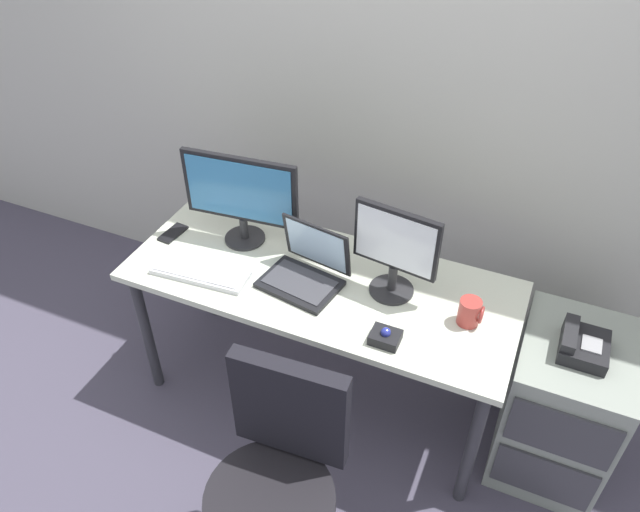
# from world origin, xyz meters

# --- Properties ---
(ground_plane) EXTENTS (8.00, 8.00, 0.00)m
(ground_plane) POSITION_xyz_m (0.00, 0.00, 0.00)
(ground_plane) COLOR #474253
(back_wall) EXTENTS (6.00, 0.10, 2.80)m
(back_wall) POSITION_xyz_m (0.00, 0.68, 1.40)
(back_wall) COLOR #B6B5AB
(back_wall) RESTS_ON ground
(desk) EXTENTS (1.63, 0.66, 0.73)m
(desk) POSITION_xyz_m (0.00, 0.00, 0.65)
(desk) COLOR beige
(desk) RESTS_ON ground
(file_cabinet) EXTENTS (0.42, 0.53, 0.69)m
(file_cabinet) POSITION_xyz_m (1.04, 0.08, 0.34)
(file_cabinet) COLOR gray
(file_cabinet) RESTS_ON ground
(desk_phone) EXTENTS (0.17, 0.20, 0.09)m
(desk_phone) POSITION_xyz_m (1.03, 0.06, 0.72)
(desk_phone) COLOR black
(desk_phone) RESTS_ON file_cabinet
(office_chair) EXTENTS (0.52, 0.52, 0.95)m
(office_chair) POSITION_xyz_m (0.18, -0.78, 0.43)
(office_chair) COLOR black
(office_chair) RESTS_ON ground
(monitor_main) EXTENTS (0.51, 0.18, 0.42)m
(monitor_main) POSITION_xyz_m (-0.41, 0.11, 0.97)
(monitor_main) COLOR #262628
(monitor_main) RESTS_ON desk
(monitor_side) EXTENTS (0.35, 0.18, 0.39)m
(monitor_side) POSITION_xyz_m (0.29, 0.05, 0.95)
(monitor_side) COLOR #262628
(monitor_side) RESTS_ON desk
(keyboard) EXTENTS (0.42, 0.17, 0.03)m
(keyboard) POSITION_xyz_m (-0.47, -0.18, 0.75)
(keyboard) COLOR silver
(keyboard) RESTS_ON desk
(laptop) EXTENTS (0.35, 0.31, 0.24)m
(laptop) POSITION_xyz_m (-0.05, -0.03, 0.79)
(laptop) COLOR black
(laptop) RESTS_ON desk
(trackball_mouse) EXTENTS (0.11, 0.09, 0.07)m
(trackball_mouse) POSITION_xyz_m (0.36, -0.22, 0.76)
(trackball_mouse) COLOR black
(trackball_mouse) RESTS_ON desk
(coffee_mug) EXTENTS (0.09, 0.08, 0.11)m
(coffee_mug) POSITION_xyz_m (0.62, -0.01, 0.79)
(coffee_mug) COLOR #A33730
(coffee_mug) RESTS_ON desk
(cell_phone) EXTENTS (0.08, 0.15, 0.01)m
(cell_phone) POSITION_xyz_m (-0.73, 0.01, 0.74)
(cell_phone) COLOR black
(cell_phone) RESTS_ON desk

